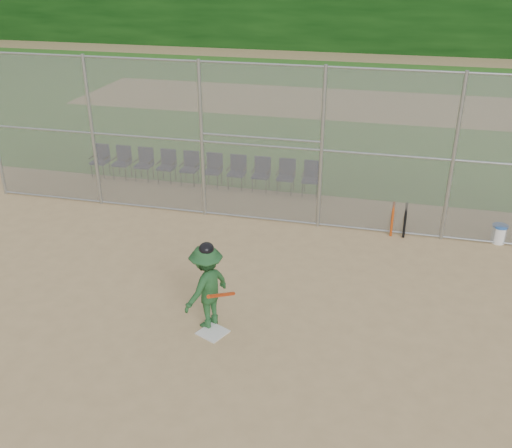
% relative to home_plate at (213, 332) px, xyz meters
% --- Properties ---
extents(ground, '(100.00, 100.00, 0.00)m').
position_rel_home_plate_xyz_m(ground, '(0.22, -0.08, -0.01)').
color(ground, tan).
rests_on(ground, ground).
extents(grass_strip, '(100.00, 100.00, 0.00)m').
position_rel_home_plate_xyz_m(grass_strip, '(0.22, 17.92, -0.00)').
color(grass_strip, '#2B611D').
rests_on(grass_strip, ground).
extents(dirt_patch_far, '(24.00, 24.00, 0.00)m').
position_rel_home_plate_xyz_m(dirt_patch_far, '(0.22, 17.92, -0.00)').
color(dirt_patch_far, tan).
rests_on(dirt_patch_far, ground).
extents(backstop_fence, '(16.09, 0.09, 4.00)m').
position_rel_home_plate_xyz_m(backstop_fence, '(0.22, 4.92, 2.06)').
color(backstop_fence, gray).
rests_on(backstop_fence, ground).
extents(home_plate, '(0.61, 0.61, 0.02)m').
position_rel_home_plate_xyz_m(home_plate, '(0.00, 0.00, 0.00)').
color(home_plate, silver).
rests_on(home_plate, ground).
extents(batter_at_plate, '(1.04, 1.40, 1.72)m').
position_rel_home_plate_xyz_m(batter_at_plate, '(-0.16, 0.24, 0.82)').
color(batter_at_plate, '#1F4F26').
rests_on(batter_at_plate, ground).
extents(water_cooler, '(0.36, 0.36, 0.45)m').
position_rel_home_plate_xyz_m(water_cooler, '(5.53, 5.04, 0.22)').
color(water_cooler, white).
rests_on(water_cooler, ground).
extents(spare_bats, '(0.36, 0.30, 0.84)m').
position_rel_home_plate_xyz_m(spare_bats, '(3.19, 4.87, 0.41)').
color(spare_bats, '#D84C14').
rests_on(spare_bats, ground).
extents(chair_0, '(0.54, 0.52, 0.96)m').
position_rel_home_plate_xyz_m(chair_0, '(-5.79, 6.88, 0.47)').
color(chair_0, '#0F1638').
rests_on(chair_0, ground).
extents(chair_1, '(0.54, 0.52, 0.96)m').
position_rel_home_plate_xyz_m(chair_1, '(-5.07, 6.88, 0.47)').
color(chair_1, '#0F1638').
rests_on(chair_1, ground).
extents(chair_2, '(0.54, 0.52, 0.96)m').
position_rel_home_plate_xyz_m(chair_2, '(-4.34, 6.88, 0.47)').
color(chair_2, '#0F1638').
rests_on(chair_2, ground).
extents(chair_3, '(0.54, 0.52, 0.96)m').
position_rel_home_plate_xyz_m(chair_3, '(-3.62, 6.88, 0.47)').
color(chair_3, '#0F1638').
rests_on(chair_3, ground).
extents(chair_4, '(0.54, 0.52, 0.96)m').
position_rel_home_plate_xyz_m(chair_4, '(-2.89, 6.88, 0.47)').
color(chair_4, '#0F1638').
rests_on(chair_4, ground).
extents(chair_5, '(0.54, 0.52, 0.96)m').
position_rel_home_plate_xyz_m(chair_5, '(-2.17, 6.88, 0.47)').
color(chair_5, '#0F1638').
rests_on(chair_5, ground).
extents(chair_6, '(0.54, 0.52, 0.96)m').
position_rel_home_plate_xyz_m(chair_6, '(-1.44, 6.88, 0.47)').
color(chair_6, '#0F1638').
rests_on(chair_6, ground).
extents(chair_7, '(0.54, 0.52, 0.96)m').
position_rel_home_plate_xyz_m(chair_7, '(-0.72, 6.88, 0.47)').
color(chair_7, '#0F1638').
rests_on(chair_7, ground).
extents(chair_8, '(0.54, 0.52, 0.96)m').
position_rel_home_plate_xyz_m(chair_8, '(0.00, 6.88, 0.47)').
color(chair_8, '#0F1638').
rests_on(chair_8, ground).
extents(chair_9, '(0.54, 0.52, 0.96)m').
position_rel_home_plate_xyz_m(chair_9, '(0.73, 6.88, 0.47)').
color(chair_9, '#0F1638').
rests_on(chair_9, ground).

